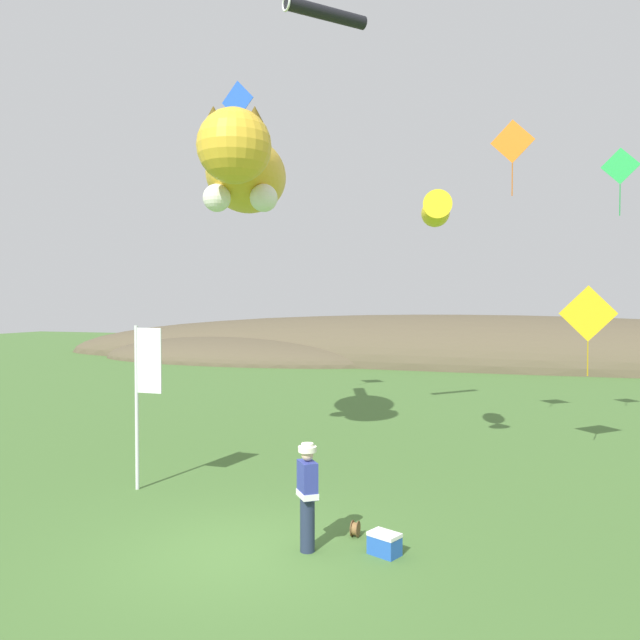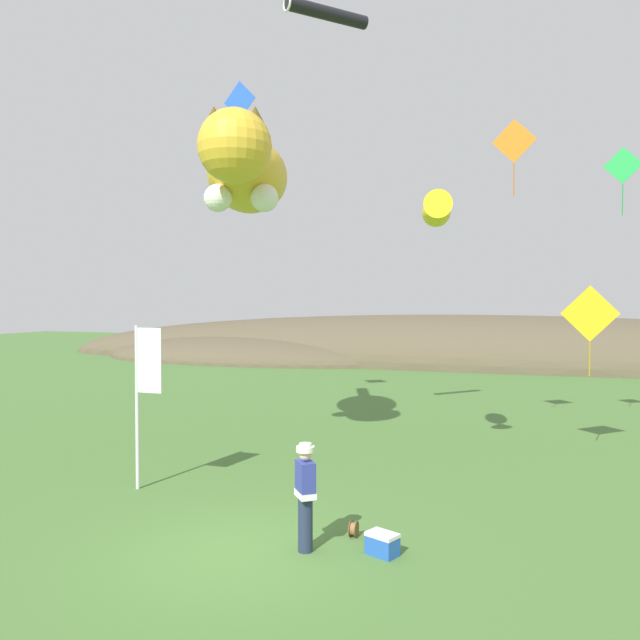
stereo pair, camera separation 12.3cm
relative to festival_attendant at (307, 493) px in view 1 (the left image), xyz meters
The scene contains 13 objects.
ground_plane 1.45m from the festival_attendant, 158.07° to the right, with size 120.00×120.00×0.00m, color #477033.
distant_hill_ridge 32.55m from the festival_attendant, 95.11° to the left, with size 62.60×13.27×6.45m.
festival_attendant is the anchor object (origin of this frame).
kite_spool 1.31m from the festival_attendant, 56.72° to the left, with size 0.12×0.28×0.28m.
picnic_cooler 1.47m from the festival_attendant, 12.57° to the left, with size 0.58×0.49×0.36m.
festival_banner_pole 5.09m from the festival_attendant, 156.17° to the left, with size 0.66×0.08×3.56m.
kite_giant_cat 9.81m from the festival_attendant, 123.67° to the left, with size 3.46×7.49×2.36m.
kite_fish_windsock 8.25m from the festival_attendant, 79.45° to the left, with size 1.12×2.58×0.77m.
kite_tube_streamer 12.84m from the festival_attendant, 106.01° to the left, with size 1.92×2.07×0.44m.
kite_diamond_blue 15.48m from the festival_attendant, 121.68° to the left, with size 1.31×0.26×2.23m.
kite_diamond_orange 11.85m from the festival_attendant, 71.66° to the left, with size 1.19×0.14×2.10m.
kite_diamond_gold 9.89m from the festival_attendant, 59.46° to the left, with size 1.45×0.23×2.37m.
kite_diamond_green 13.86m from the festival_attendant, 60.96° to the left, with size 1.04×0.20×1.95m.
Camera 1 is at (4.44, -9.03, 4.07)m, focal length 35.00 mm.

